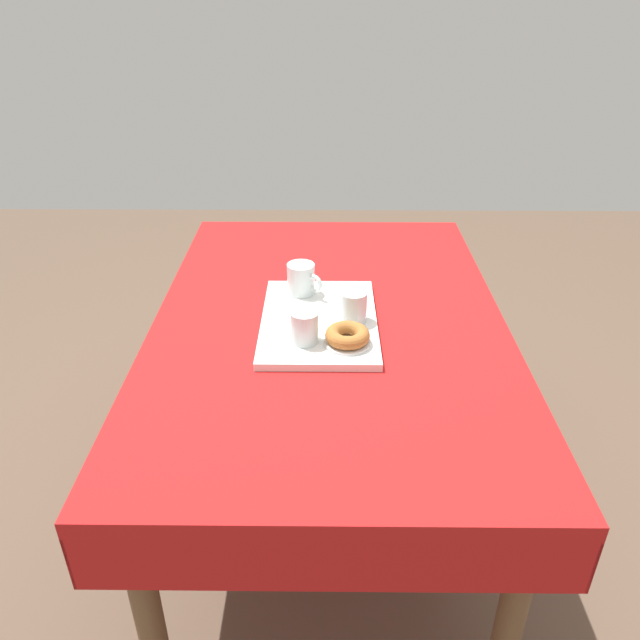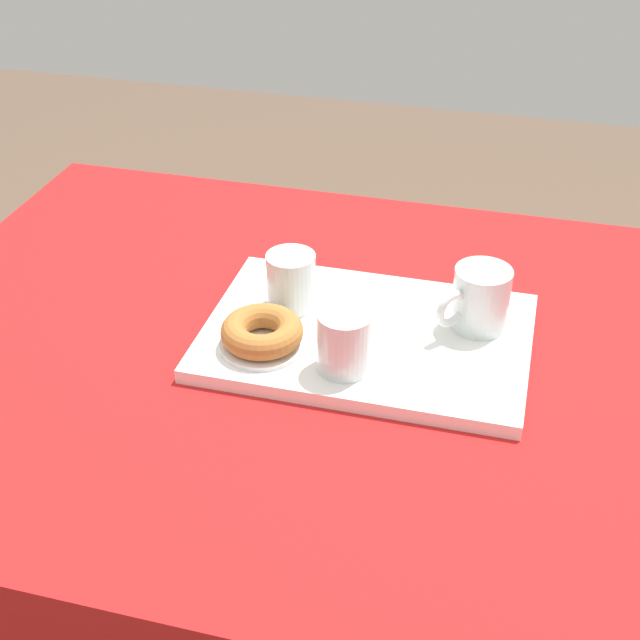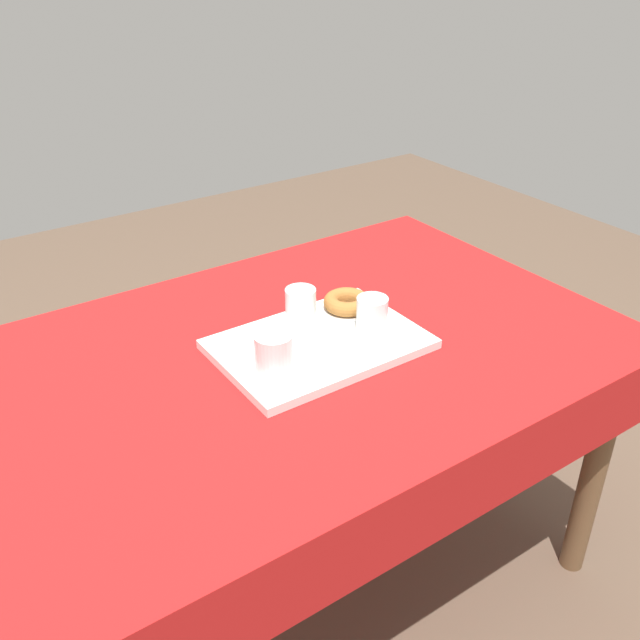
{
  "view_description": "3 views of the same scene",
  "coord_description": "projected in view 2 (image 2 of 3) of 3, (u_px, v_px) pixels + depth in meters",
  "views": [
    {
      "loc": [
        1.52,
        -0.01,
        1.62
      ],
      "look_at": [
        0.09,
        -0.03,
        0.8
      ],
      "focal_mm": 34.66,
      "sensor_mm": 36.0,
      "label": 1
    },
    {
      "loc": [
        -0.16,
        1.0,
        1.5
      ],
      "look_at": [
        0.11,
        -0.01,
        0.8
      ],
      "focal_mm": 49.89,
      "sensor_mm": 36.0,
      "label": 2
    },
    {
      "loc": [
        -0.72,
        -1.15,
        1.6
      ],
      "look_at": [
        0.05,
        -0.02,
        0.82
      ],
      "focal_mm": 39.13,
      "sensor_mm": 36.0,
      "label": 3
    }
  ],
  "objects": [
    {
      "name": "water_glass_near",
      "position": [
        344.0,
        344.0,
        1.18
      ],
      "size": [
        0.07,
        0.07,
        0.09
      ],
      "color": "silver",
      "rests_on": "serving_tray"
    },
    {
      "name": "tea_mug_left",
      "position": [
        480.0,
        300.0,
        1.26
      ],
      "size": [
        0.1,
        0.11,
        0.09
      ],
      "color": "silver",
      "rests_on": "serving_tray"
    },
    {
      "name": "serving_tray",
      "position": [
        367.0,
        337.0,
        1.28
      ],
      "size": [
        0.46,
        0.32,
        0.02
      ],
      "primitive_type": "cube",
      "color": "white",
      "rests_on": "dining_table"
    },
    {
      "name": "water_glass_far",
      "position": [
        291.0,
        284.0,
        1.3
      ],
      "size": [
        0.07,
        0.07,
        0.09
      ],
      "color": "silver",
      "rests_on": "serving_tray"
    },
    {
      "name": "sugar_donut_left",
      "position": [
        262.0,
        331.0,
        1.23
      ],
      "size": [
        0.12,
        0.12,
        0.04
      ],
      "primitive_type": "torus",
      "color": "#A3662D",
      "rests_on": "donut_plate_left"
    },
    {
      "name": "donut_plate_left",
      "position": [
        263.0,
        344.0,
        1.24
      ],
      "size": [
        0.12,
        0.12,
        0.01
      ],
      "primitive_type": "cylinder",
      "color": "white",
      "rests_on": "serving_tray"
    },
    {
      "name": "dining_table",
      "position": [
        388.0,
        405.0,
        1.3
      ],
      "size": [
        1.51,
        0.99,
        0.76
      ],
      "color": "red",
      "rests_on": "ground"
    }
  ]
}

